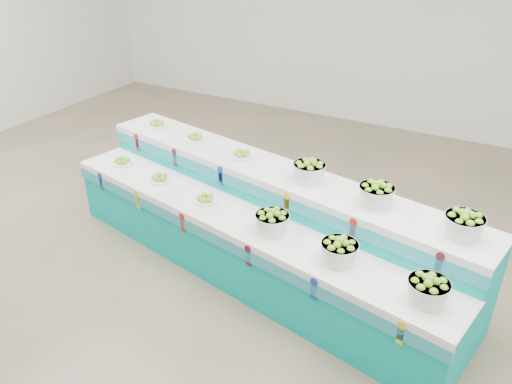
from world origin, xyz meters
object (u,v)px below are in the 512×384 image
plate_upper_mid (195,137)px  basket_upper_right (464,224)px  display_stand (256,223)px  basket_lower_left (272,222)px

plate_upper_mid → basket_upper_right: 3.02m
display_stand → plate_upper_mid: plate_upper_mid is taller
basket_lower_left → plate_upper_mid: (-1.42, 0.85, 0.23)m
display_stand → plate_upper_mid: bearing=166.2°
basket_lower_left → plate_upper_mid: 1.67m
basket_lower_left → display_stand: bearing=135.6°
basket_upper_right → plate_upper_mid: bearing=168.7°
plate_upper_mid → basket_upper_right: basket_upper_right is taller
plate_upper_mid → display_stand: bearing=-25.1°
basket_lower_left → basket_upper_right: bearing=9.5°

